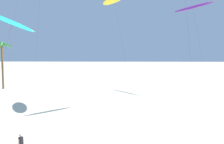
# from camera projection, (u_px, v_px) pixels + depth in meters

# --- Properties ---
(palm_tree_1) EXTENTS (4.85, 4.83, 9.00)m
(palm_tree_1) POSITION_uv_depth(u_px,v_px,m) (2.00, 51.00, 48.72)
(palm_tree_1) COLOR brown
(palm_tree_1) RESTS_ON ground
(flying_kite_0) EXTENTS (3.72, 10.30, 11.89)m
(flying_kite_0) POSITION_uv_depth(u_px,v_px,m) (12.00, 23.00, 29.21)
(flying_kite_0) COLOR #19B2B7
(flying_kite_0) RESTS_ON ground
(flying_kite_5) EXTENTS (6.51, 9.80, 16.53)m
(flying_kite_5) POSITION_uv_depth(u_px,v_px,m) (193.00, 7.00, 49.18)
(flying_kite_5) COLOR purple
(flying_kite_5) RESTS_ON ground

